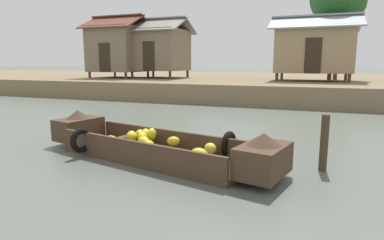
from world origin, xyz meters
name	(u,v)px	position (x,y,z in m)	size (l,w,h in m)	color
ground_plane	(184,123)	(0.00, 10.00, 0.00)	(300.00, 300.00, 0.00)	#596056
riverbank_strip	(260,83)	(0.00, 24.58, 0.46)	(160.00, 20.00, 0.93)	#7F6B4C
banana_boat	(153,145)	(0.98, 5.98, 0.29)	(5.41, 2.19, 0.82)	#473323
stilt_house_left	(119,49)	(-8.70, 19.56, 2.87)	(3.86, 3.77, 4.10)	#4C3826
stilt_house_mid_left	(161,49)	(-5.93, 20.26, 2.81)	(3.78, 3.79, 3.91)	#4C3826
stilt_house_mid_right	(314,49)	(3.64, 19.85, 2.67)	(4.66, 3.39, 3.56)	#4C3826
palm_tree_near	(340,2)	(4.88, 21.67, 5.34)	(2.80, 2.80, 5.83)	brown
mooring_post	(324,143)	(4.17, 6.43, 0.51)	(0.14, 0.14, 1.02)	#423323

